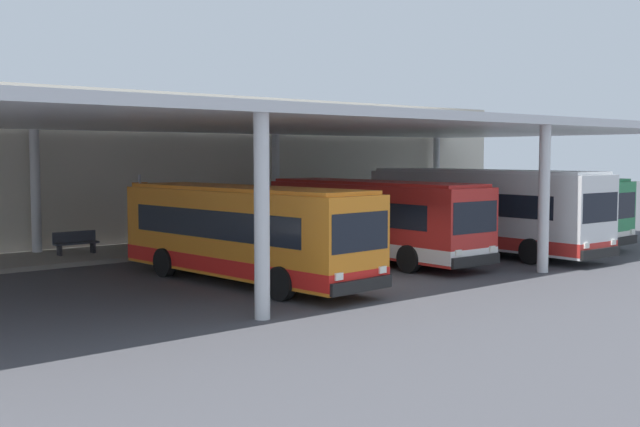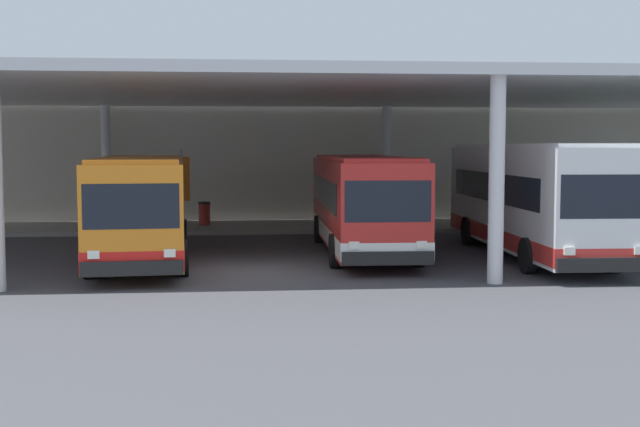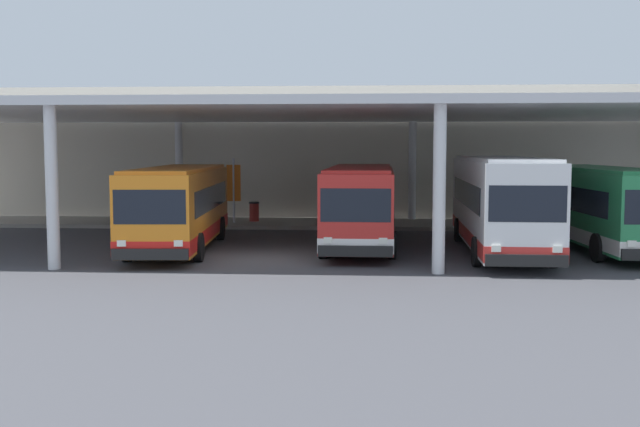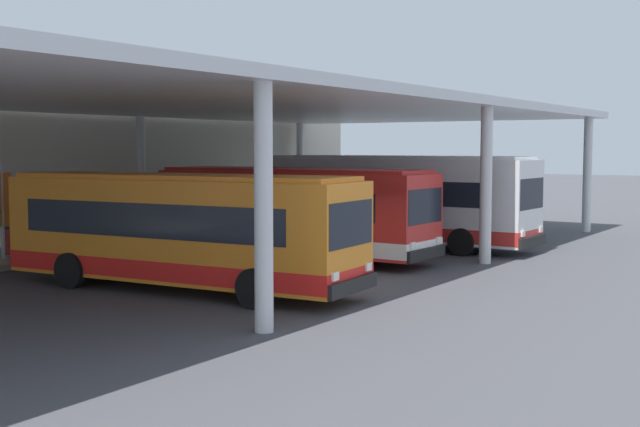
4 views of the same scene
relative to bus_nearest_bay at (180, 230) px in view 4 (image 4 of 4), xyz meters
name	(u,v)px [view 4 (image 4 of 4)]	position (x,y,z in m)	size (l,w,h in m)	color
ground_plane	(323,282)	(3.33, -2.48, -1.66)	(200.00, 200.00, 0.00)	#47474C
platform_kerb	(55,251)	(3.33, 9.27, -1.57)	(42.00, 4.50, 0.18)	gray
canopy_shelter	(180,103)	(3.33, 3.02, 3.66)	(40.00, 17.00, 5.55)	silver
bus_nearest_bay	(180,230)	(0.00, 0.00, 0.00)	(3.31, 10.69, 3.17)	orange
bus_second_bay	(292,212)	(6.97, 1.18, 0.00)	(2.85, 10.57, 3.17)	red
bus_middle_bay	(394,200)	(12.17, -0.10, 0.19)	(2.89, 11.38, 3.57)	white
bus_far_bay	(414,198)	(16.19, 1.05, 0.00)	(3.16, 10.66, 3.17)	#28844C
trash_bin	(9,240)	(1.44, 9.33, -0.98)	(0.52, 0.52, 0.98)	maroon
banner_sign	(2,205)	(0.56, 8.46, 0.32)	(0.70, 0.12, 3.20)	#B2B2B7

